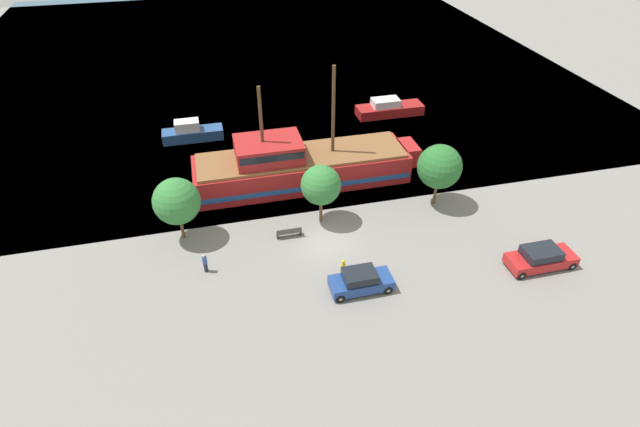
# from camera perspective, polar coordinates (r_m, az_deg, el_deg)

# --- Properties ---
(ground_plane) EXTENTS (160.00, 160.00, 0.00)m
(ground_plane) POSITION_cam_1_polar(r_m,az_deg,el_deg) (37.21, 0.75, -3.26)
(ground_plane) COLOR gray
(water_surface) EXTENTS (80.00, 80.00, 0.00)m
(water_surface) POSITION_cam_1_polar(r_m,az_deg,el_deg) (75.93, -7.94, 17.75)
(water_surface) COLOR #33566B
(water_surface) RESTS_ON ground
(pirate_ship) EXTENTS (19.63, 5.04, 10.19)m
(pirate_ship) POSITION_cam_1_polar(r_m,az_deg,el_deg) (43.13, -2.38, 5.47)
(pirate_ship) COLOR #A31E1E
(pirate_ship) RESTS_ON water_surface
(moored_boat_dockside) EXTENTS (7.29, 2.25, 1.86)m
(moored_boat_dockside) POSITION_cam_1_polar(r_m,az_deg,el_deg) (56.22, 7.87, 11.80)
(moored_boat_dockside) COLOR maroon
(moored_boat_dockside) RESTS_ON water_surface
(moored_boat_outer) EXTENTS (5.94, 1.84, 2.06)m
(moored_boat_outer) POSITION_cam_1_polar(r_m,az_deg,el_deg) (52.06, -14.45, 8.96)
(moored_boat_outer) COLOR navy
(moored_boat_outer) RESTS_ON water_surface
(parked_car_curb_front) EXTENTS (4.13, 1.81, 1.56)m
(parked_car_curb_front) POSITION_cam_1_polar(r_m,az_deg,el_deg) (33.11, 4.66, -7.70)
(parked_car_curb_front) COLOR navy
(parked_car_curb_front) RESTS_ON ground_plane
(parked_car_curb_mid) EXTENTS (4.80, 1.95, 1.55)m
(parked_car_curb_mid) POSITION_cam_1_polar(r_m,az_deg,el_deg) (37.93, 23.93, -4.65)
(parked_car_curb_mid) COLOR #B21E1E
(parked_car_curb_mid) RESTS_ON ground_plane
(fire_hydrant) EXTENTS (0.42, 0.25, 0.76)m
(fire_hydrant) POSITION_cam_1_polar(r_m,az_deg,el_deg) (34.77, 2.67, -5.78)
(fire_hydrant) COLOR yellow
(fire_hydrant) RESTS_ON ground_plane
(bench_promenade_east) EXTENTS (1.90, 0.45, 0.85)m
(bench_promenade_east) POSITION_cam_1_polar(r_m,az_deg,el_deg) (37.46, -3.55, -2.15)
(bench_promenade_east) COLOR #4C4742
(bench_promenade_east) RESTS_ON ground_plane
(pedestrian_walking_near) EXTENTS (0.32, 0.32, 1.53)m
(pedestrian_walking_near) POSITION_cam_1_polar(r_m,az_deg,el_deg) (35.18, -13.00, -5.53)
(pedestrian_walking_near) COLOR #232838
(pedestrian_walking_near) RESTS_ON ground_plane
(tree_row_east) EXTENTS (3.42, 3.42, 5.01)m
(tree_row_east) POSITION_cam_1_polar(r_m,az_deg,el_deg) (37.11, -16.07, 1.34)
(tree_row_east) COLOR brown
(tree_row_east) RESTS_ON ground_plane
(tree_row_mideast) EXTENTS (3.06, 3.06, 4.83)m
(tree_row_mideast) POSITION_cam_1_polar(r_m,az_deg,el_deg) (37.43, 0.10, 3.26)
(tree_row_mideast) COLOR brown
(tree_row_mideast) RESTS_ON ground_plane
(tree_row_midwest) EXTENTS (3.53, 3.53, 5.26)m
(tree_row_midwest) POSITION_cam_1_polar(r_m,az_deg,el_deg) (40.42, 13.50, 5.22)
(tree_row_midwest) COLOR brown
(tree_row_midwest) RESTS_ON ground_plane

